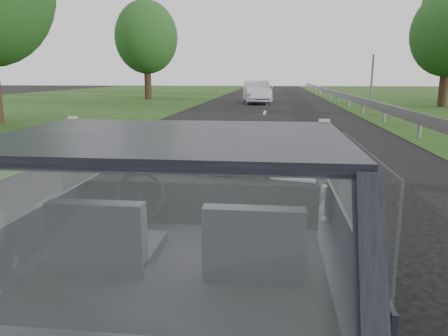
% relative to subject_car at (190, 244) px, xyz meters
% --- Properties ---
extents(subject_car, '(1.80, 4.00, 1.45)m').
position_rel_subject_car_xyz_m(subject_car, '(0.00, 0.00, 0.00)').
color(subject_car, black).
rests_on(subject_car, ground).
extents(dashboard, '(1.58, 0.45, 0.30)m').
position_rel_subject_car_xyz_m(dashboard, '(0.00, 0.62, 0.12)').
color(dashboard, black).
rests_on(dashboard, subject_car).
extents(driver_seat, '(0.50, 0.72, 0.42)m').
position_rel_subject_car_xyz_m(driver_seat, '(-0.40, -0.29, 0.16)').
color(driver_seat, black).
rests_on(driver_seat, subject_car).
extents(passenger_seat, '(0.50, 0.72, 0.42)m').
position_rel_subject_car_xyz_m(passenger_seat, '(0.40, -0.29, 0.16)').
color(passenger_seat, black).
rests_on(passenger_seat, subject_car).
extents(steering_wheel, '(0.36, 0.36, 0.04)m').
position_rel_subject_car_xyz_m(steering_wheel, '(-0.40, 0.33, 0.20)').
color(steering_wheel, black).
rests_on(steering_wheel, dashboard).
extents(cat, '(0.68, 0.31, 0.29)m').
position_rel_subject_car_xyz_m(cat, '(0.24, 0.61, 0.37)').
color(cat, gray).
rests_on(cat, dashboard).
extents(guardrail, '(0.05, 90.00, 0.32)m').
position_rel_subject_car_xyz_m(guardrail, '(4.30, 10.00, -0.15)').
color(guardrail, gray).
rests_on(guardrail, ground).
extents(other_car, '(2.21, 4.37, 1.38)m').
position_rel_subject_car_xyz_m(other_car, '(-0.68, 24.98, -0.04)').
color(other_car, silver).
rests_on(other_car, ground).
extents(highway_sign, '(0.30, 1.11, 2.77)m').
position_rel_subject_car_xyz_m(highway_sign, '(5.58, 22.13, 0.66)').
color(highway_sign, '#0F5925').
rests_on(highway_sign, ground).
extents(tree_2, '(4.79, 4.79, 5.98)m').
position_rel_subject_car_xyz_m(tree_2, '(9.56, 22.93, 2.26)').
color(tree_2, '#165215').
rests_on(tree_2, ground).
extents(tree_6, '(5.17, 5.17, 6.65)m').
position_rel_subject_car_xyz_m(tree_6, '(-8.64, 28.59, 2.60)').
color(tree_6, '#165215').
rests_on(tree_6, ground).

